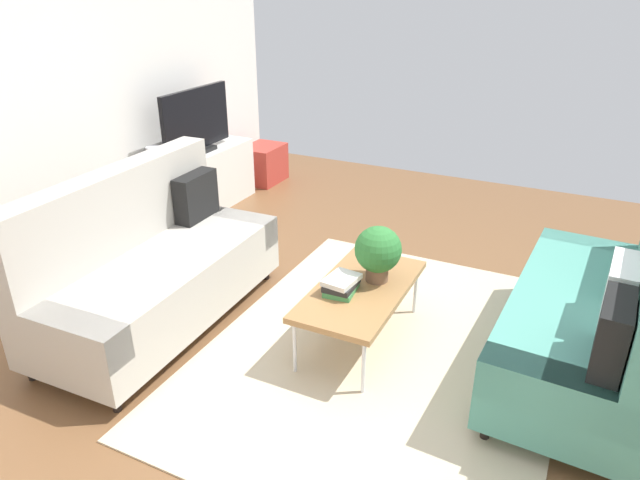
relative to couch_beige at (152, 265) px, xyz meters
name	(u,v)px	position (x,y,z in m)	size (l,w,h in m)	color
ground_plane	(359,347)	(0.32, -1.45, -0.44)	(7.68, 7.68, 0.00)	brown
wall_far	(27,95)	(0.32, 1.35, 1.01)	(6.40, 0.12, 2.90)	white
area_rug	(384,351)	(0.34, -1.62, -0.44)	(2.90, 2.20, 0.01)	beige
couch_beige	(152,265)	(0.00, 0.00, 0.00)	(1.92, 0.89, 1.10)	#B2ADA3
couch_green	(599,315)	(0.67, -2.84, 0.01)	(1.94, 0.94, 1.10)	teal
coffee_table	(361,291)	(0.39, -1.42, -0.05)	(1.10, 0.56, 0.42)	#9E7042
tv_console	(200,182)	(1.88, 1.01, -0.12)	(1.40, 0.44, 0.64)	silver
tv	(196,122)	(1.88, 0.99, 0.51)	(1.00, 0.20, 0.64)	black
storage_trunk	(264,164)	(2.98, 0.91, -0.22)	(0.52, 0.40, 0.44)	#B2382D
potted_plant	(378,251)	(0.53, -1.48, 0.20)	(0.31, 0.31, 0.39)	brown
table_book_0	(341,289)	(0.28, -1.33, 0.00)	(0.24, 0.18, 0.03)	#3F8C4C
table_book_1	(341,285)	(0.28, -1.33, 0.03)	(0.24, 0.18, 0.04)	#262626
table_book_2	(341,280)	(0.28, -1.33, 0.07)	(0.24, 0.18, 0.03)	silver
vase_0	(154,157)	(1.30, 1.06, 0.30)	(0.14, 0.14, 0.19)	silver
bottle_0	(175,154)	(1.49, 0.97, 0.29)	(0.06, 0.06, 0.18)	silver
bottle_1	(183,152)	(1.60, 0.97, 0.27)	(0.05, 0.05, 0.14)	#262626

